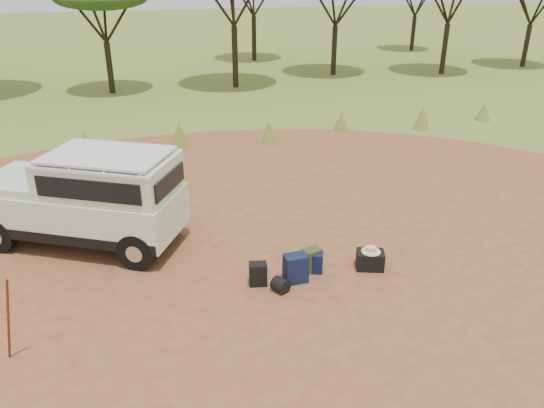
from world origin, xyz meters
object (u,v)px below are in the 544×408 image
object	(u,v)px
safari_vehicle	(87,201)
walking_staff	(8,320)
backpack_navy	(296,268)
backpack_olive	(311,260)
hard_case	(370,260)
backpack_black	(258,274)
duffel_navy	(313,262)

from	to	relation	value
safari_vehicle	walking_staff	world-z (taller)	safari_vehicle
backpack_navy	backpack_olive	distance (m)	0.51
safari_vehicle	walking_staff	xyz separation A→B (m)	(-1.09, -3.67, -0.26)
backpack_navy	hard_case	world-z (taller)	backpack_navy
backpack_black	backpack_navy	distance (m)	0.74
safari_vehicle	backpack_olive	distance (m)	4.95
walking_staff	duffel_navy	xyz separation A→B (m)	(5.34, 1.18, -0.56)
walking_staff	backpack_olive	distance (m)	5.47
safari_vehicle	backpack_navy	size ratio (longest dim) A/B	8.07
safari_vehicle	backpack_black	world-z (taller)	safari_vehicle
duffel_navy	backpack_olive	bearing A→B (deg)	162.00
backpack_olive	hard_case	distance (m)	1.20
walking_staff	backpack_navy	bearing A→B (deg)	-38.59
safari_vehicle	backpack_olive	size ratio (longest dim) A/B	9.51
backpack_olive	backpack_navy	bearing A→B (deg)	-163.24
safari_vehicle	duffel_navy	world-z (taller)	safari_vehicle
safari_vehicle	hard_case	distance (m)	6.09
safari_vehicle	backpack_olive	bearing A→B (deg)	-0.72
backpack_navy	walking_staff	bearing A→B (deg)	-170.39
backpack_olive	duffel_navy	size ratio (longest dim) A/B	1.16
backpack_olive	hard_case	size ratio (longest dim) A/B	0.90
safari_vehicle	backpack_olive	xyz separation A→B (m)	(4.21, -2.46, -0.79)
backpack_black	backpack_navy	world-z (taller)	backpack_navy
safari_vehicle	hard_case	world-z (taller)	safari_vehicle
safari_vehicle	hard_case	size ratio (longest dim) A/B	8.59
backpack_black	duffel_navy	xyz separation A→B (m)	(1.19, 0.15, -0.02)
backpack_navy	duffel_navy	xyz separation A→B (m)	(0.46, 0.25, -0.08)
duffel_navy	backpack_black	bearing A→B (deg)	-150.20
safari_vehicle	duffel_navy	bearing A→B (deg)	-0.81
backpack_black	backpack_navy	bearing A→B (deg)	3.40
walking_staff	duffel_navy	world-z (taller)	walking_staff
walking_staff	backpack_olive	bearing A→B (deg)	-36.58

